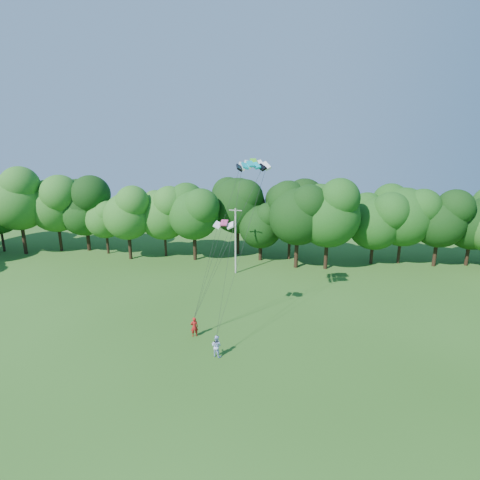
# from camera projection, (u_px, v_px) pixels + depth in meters

# --- Properties ---
(ground) EXTENTS (160.00, 160.00, 0.00)m
(ground) POSITION_uv_depth(u_px,v_px,m) (188.00, 440.00, 22.56)
(ground) COLOR #234E15
(ground) RESTS_ON ground
(utility_pole) EXTENTS (1.77, 0.38, 8.91)m
(utility_pole) POSITION_uv_depth(u_px,v_px,m) (236.00, 241.00, 50.00)
(utility_pole) COLOR #ADABA4
(utility_pole) RESTS_ON ground
(kite_flyer_left) EXTENTS (0.81, 0.67, 1.89)m
(kite_flyer_left) POSITION_uv_depth(u_px,v_px,m) (194.00, 327.00, 34.35)
(kite_flyer_left) COLOR #A81715
(kite_flyer_left) RESTS_ON ground
(kite_flyer_right) EXTENTS (1.12, 1.01, 1.89)m
(kite_flyer_right) POSITION_uv_depth(u_px,v_px,m) (216.00, 346.00, 31.16)
(kite_flyer_right) COLOR #B5C7FC
(kite_flyer_right) RESTS_ON ground
(kite_teal) EXTENTS (2.84, 2.04, 0.53)m
(kite_teal) POSITION_uv_depth(u_px,v_px,m) (251.00, 164.00, 33.20)
(kite_teal) COLOR #059AA7
(kite_teal) RESTS_ON ground
(kite_green) EXTENTS (3.11, 2.04, 0.69)m
(kite_green) POSITION_uv_depth(u_px,v_px,m) (254.00, 162.00, 34.74)
(kite_green) COLOR #44BF1C
(kite_green) RESTS_ON ground
(kite_pink) EXTENTS (1.85, 0.95, 0.43)m
(kite_pink) POSITION_uv_depth(u_px,v_px,m) (224.00, 223.00, 33.65)
(kite_pink) COLOR #CE3979
(kite_pink) RESTS_ON ground
(tree_back_west) EXTENTS (8.74, 8.74, 12.71)m
(tree_back_west) POSITION_uv_depth(u_px,v_px,m) (84.00, 203.00, 59.65)
(tree_back_west) COLOR black
(tree_back_west) RESTS_ON ground
(tree_back_center) EXTENTS (8.47, 8.47, 12.32)m
(tree_back_center) POSITION_uv_depth(u_px,v_px,m) (291.00, 209.00, 55.27)
(tree_back_center) COLOR black
(tree_back_center) RESTS_ON ground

